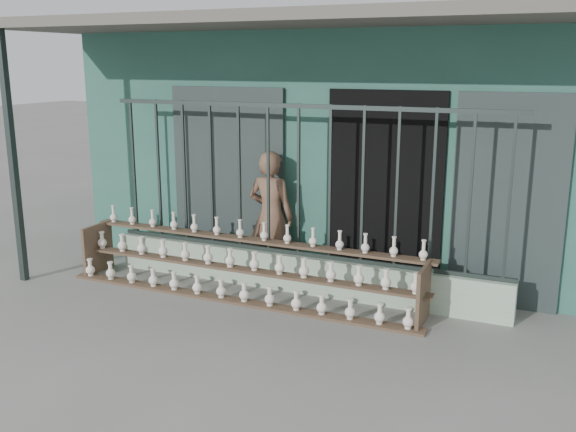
% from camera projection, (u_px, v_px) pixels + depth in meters
% --- Properties ---
extents(ground, '(60.00, 60.00, 0.00)m').
position_uv_depth(ground, '(249.00, 330.00, 6.64)').
color(ground, slate).
extents(workshop_building, '(7.40, 6.60, 3.21)m').
position_uv_depth(workshop_building, '(372.00, 133.00, 10.02)').
color(workshop_building, '#2C5E50').
rests_on(workshop_building, ground).
extents(parapet_wall, '(5.00, 0.20, 0.45)m').
position_uv_depth(parapet_wall, '(298.00, 273.00, 7.75)').
color(parapet_wall, '#ABC8AC').
rests_on(parapet_wall, ground).
extents(security_fence, '(5.00, 0.04, 1.80)m').
position_uv_depth(security_fence, '(298.00, 181.00, 7.48)').
color(security_fence, '#283330').
rests_on(security_fence, parapet_wall).
extents(shelf_rack, '(4.50, 0.68, 0.85)m').
position_uv_depth(shelf_rack, '(242.00, 266.00, 7.56)').
color(shelf_rack, brown).
rests_on(shelf_rack, ground).
extents(elderly_woman, '(0.62, 0.41, 1.65)m').
position_uv_depth(elderly_woman, '(271.00, 216.00, 8.02)').
color(elderly_woman, brown).
rests_on(elderly_woman, ground).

